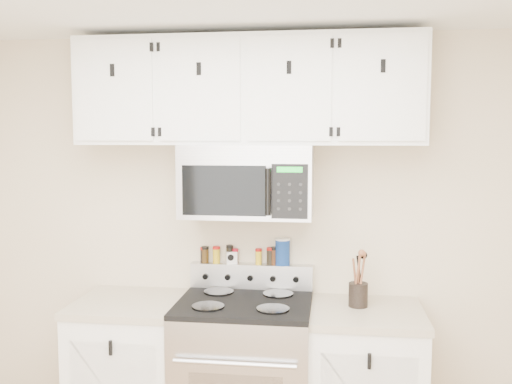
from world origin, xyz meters
TOP-DOWN VIEW (x-y plane):
  - back_wall at (0.00, 1.75)m, footprint 3.50×0.01m
  - range at (0.00, 1.43)m, footprint 0.76×0.65m
  - base_cabinet_left at (-0.69, 1.45)m, footprint 0.64×0.62m
  - microwave at (0.00, 1.55)m, footprint 0.76×0.44m
  - upper_cabinets at (-0.00, 1.58)m, footprint 2.00×0.35m
  - utensil_crock at (0.65, 1.50)m, footprint 0.11×0.11m
  - kitchen_timer at (-0.13, 1.71)m, footprint 0.08×0.07m
  - salt_canister at (0.19, 1.71)m, footprint 0.09×0.09m
  - spice_jar_0 at (-0.30, 1.71)m, footprint 0.04×0.04m
  - spice_jar_1 at (-0.29, 1.71)m, footprint 0.05×0.05m
  - spice_jar_2 at (-0.22, 1.71)m, footprint 0.05×0.05m
  - spice_jar_3 at (-0.14, 1.71)m, footprint 0.04×0.04m
  - spice_jar_4 at (-0.10, 1.71)m, footprint 0.04×0.04m
  - spice_jar_5 at (0.05, 1.71)m, footprint 0.04×0.04m
  - spice_jar_6 at (0.12, 1.71)m, footprint 0.04×0.04m
  - spice_jar_7 at (0.14, 1.71)m, footprint 0.05×0.05m
  - spice_jar_8 at (0.19, 1.71)m, footprint 0.04×0.04m

SIDE VIEW (x-z plane):
  - base_cabinet_left at x=-0.69m, z-range 0.00..0.92m
  - range at x=0.00m, z-range -0.06..1.04m
  - utensil_crock at x=0.65m, z-range 0.84..1.16m
  - kitchen_timer at x=-0.13m, z-range 1.10..1.18m
  - spice_jar_4 at x=-0.10m, z-range 1.10..1.19m
  - spice_jar_8 at x=0.19m, z-range 1.10..1.20m
  - spice_jar_5 at x=0.05m, z-range 1.10..1.20m
  - spice_jar_0 at x=-0.30m, z-range 1.10..1.20m
  - spice_jar_1 at x=-0.29m, z-range 1.10..1.20m
  - spice_jar_2 at x=-0.22m, z-range 1.10..1.21m
  - spice_jar_6 at x=0.12m, z-range 1.10..1.21m
  - spice_jar_7 at x=0.14m, z-range 1.10..1.21m
  - spice_jar_3 at x=-0.14m, z-range 1.10..1.22m
  - salt_canister at x=0.19m, z-range 1.10..1.27m
  - back_wall at x=0.00m, z-range 0.00..2.50m
  - microwave at x=0.00m, z-range 1.42..1.84m
  - upper_cabinets at x=0.00m, z-range 1.84..2.46m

